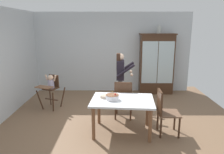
# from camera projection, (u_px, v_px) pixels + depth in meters

# --- Properties ---
(ground_plane) EXTENTS (6.24, 6.24, 0.00)m
(ground_plane) POSITION_uv_depth(u_px,v_px,m) (111.00, 122.00, 5.10)
(ground_plane) COLOR brown
(wall_back) EXTENTS (5.32, 0.06, 2.70)m
(wall_back) POSITION_uv_depth(u_px,v_px,m) (112.00, 53.00, 7.34)
(wall_back) COLOR silver
(wall_back) RESTS_ON ground_plane
(china_cabinet) EXTENTS (1.16, 0.48, 2.01)m
(china_cabinet) POSITION_uv_depth(u_px,v_px,m) (156.00, 64.00, 7.16)
(china_cabinet) COLOR #422819
(china_cabinet) RESTS_ON ground_plane
(ceramic_vase) EXTENTS (0.13, 0.13, 0.27)m
(ceramic_vase) POSITION_uv_depth(u_px,v_px,m) (159.00, 30.00, 6.90)
(ceramic_vase) COLOR #B2B7B2
(ceramic_vase) RESTS_ON china_cabinet
(high_chair_with_toddler) EXTENTS (0.75, 0.82, 0.95)m
(high_chair_with_toddler) POSITION_uv_depth(u_px,v_px,m) (51.00, 85.00, 5.86)
(high_chair_with_toddler) COLOR #422819
(high_chair_with_toddler) RESTS_ON ground_plane
(adult_person) EXTENTS (0.51, 0.49, 1.53)m
(adult_person) POSITION_uv_depth(u_px,v_px,m) (121.00, 74.00, 5.84)
(adult_person) COLOR #47474C
(adult_person) RESTS_ON ground_plane
(dining_table) EXTENTS (1.37, 1.03, 0.74)m
(dining_table) POSITION_uv_depth(u_px,v_px,m) (122.00, 104.00, 4.51)
(dining_table) COLOR silver
(dining_table) RESTS_ON ground_plane
(birthday_cake) EXTENTS (0.28, 0.28, 0.19)m
(birthday_cake) POSITION_uv_depth(u_px,v_px,m) (112.00, 97.00, 4.47)
(birthday_cake) COLOR white
(birthday_cake) RESTS_ON dining_table
(serving_bowl) EXTENTS (0.18, 0.18, 0.05)m
(serving_bowl) POSITION_uv_depth(u_px,v_px,m) (104.00, 97.00, 4.58)
(serving_bowl) COLOR #C6AD93
(serving_bowl) RESTS_ON dining_table
(dining_chair_far_side) EXTENTS (0.49, 0.49, 0.96)m
(dining_chair_far_side) POSITION_uv_depth(u_px,v_px,m) (123.00, 97.00, 5.19)
(dining_chair_far_side) COLOR #422819
(dining_chair_far_side) RESTS_ON ground_plane
(dining_chair_right_end) EXTENTS (0.45, 0.45, 0.96)m
(dining_chair_right_end) POSITION_uv_depth(u_px,v_px,m) (164.00, 109.00, 4.45)
(dining_chair_right_end) COLOR #422819
(dining_chair_right_end) RESTS_ON ground_plane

